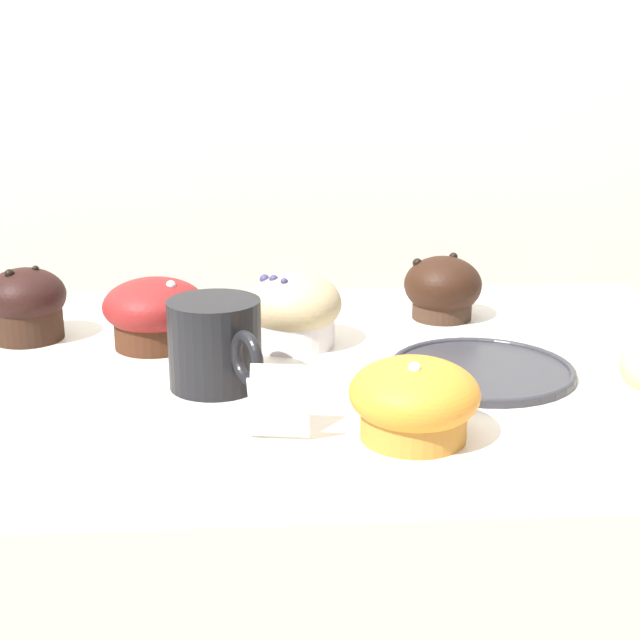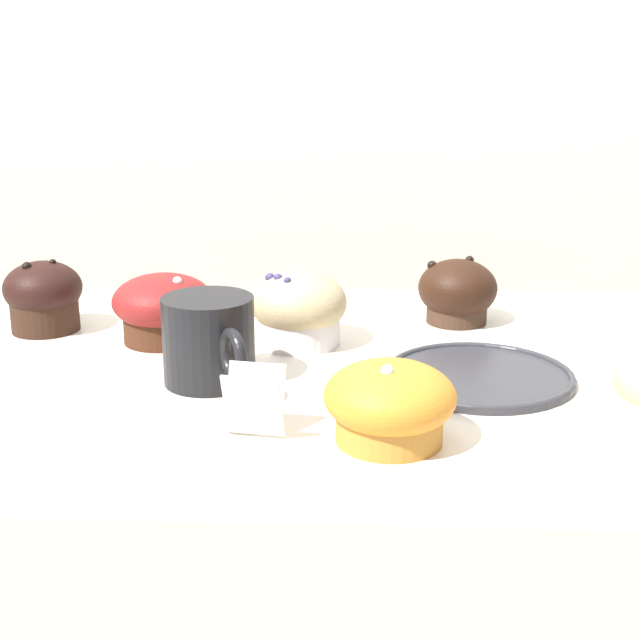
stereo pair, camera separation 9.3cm
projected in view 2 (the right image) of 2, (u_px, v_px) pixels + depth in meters
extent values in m
cube|color=beige|center=(306.00, 250.00, 1.50)|extent=(3.20, 0.10, 1.80)
cylinder|color=silver|center=(299.00, 323.00, 1.00)|extent=(0.09, 0.09, 0.05)
ellipsoid|color=tan|center=(299.00, 303.00, 0.99)|extent=(0.11, 0.11, 0.07)
sphere|color=navy|center=(288.00, 281.00, 0.96)|extent=(0.01, 0.01, 0.01)
sphere|color=navy|center=(270.00, 278.00, 0.98)|extent=(0.01, 0.01, 0.01)
sphere|color=navy|center=(276.00, 278.00, 0.97)|extent=(0.01, 0.01, 0.01)
cylinder|color=#452515|center=(164.00, 321.00, 1.01)|extent=(0.09, 0.09, 0.05)
ellipsoid|color=maroon|center=(163.00, 301.00, 1.00)|extent=(0.11, 0.11, 0.06)
sphere|color=white|center=(177.00, 281.00, 0.98)|extent=(0.01, 0.01, 0.01)
cylinder|color=#3D281C|center=(457.00, 305.00, 1.08)|extent=(0.07, 0.07, 0.04)
ellipsoid|color=black|center=(458.00, 288.00, 1.07)|extent=(0.09, 0.09, 0.07)
sphere|color=black|center=(432.00, 266.00, 1.07)|extent=(0.01, 0.01, 0.01)
sphere|color=black|center=(470.00, 260.00, 1.07)|extent=(0.01, 0.01, 0.01)
cylinder|color=#C98332|center=(389.00, 419.00, 0.75)|extent=(0.09, 0.09, 0.04)
ellipsoid|color=orange|center=(390.00, 396.00, 0.74)|extent=(0.11, 0.11, 0.06)
sphere|color=white|center=(387.00, 371.00, 0.72)|extent=(0.01, 0.01, 0.01)
cylinder|color=#321E14|center=(45.00, 309.00, 1.04)|extent=(0.08, 0.08, 0.05)
ellipsoid|color=black|center=(43.00, 288.00, 1.04)|extent=(0.09, 0.09, 0.06)
sphere|color=black|center=(53.00, 262.00, 1.03)|extent=(0.01, 0.01, 0.01)
sphere|color=black|center=(27.00, 267.00, 1.02)|extent=(0.01, 0.01, 0.01)
cylinder|color=black|center=(209.00, 340.00, 0.88)|extent=(0.09, 0.09, 0.09)
torus|color=black|center=(233.00, 355.00, 0.82)|extent=(0.03, 0.05, 0.05)
cylinder|color=black|center=(207.00, 301.00, 0.86)|extent=(0.08, 0.08, 0.01)
cylinder|color=#2D2D33|center=(479.00, 377.00, 0.89)|extent=(0.19, 0.19, 0.01)
torus|color=#2D2D33|center=(479.00, 374.00, 0.89)|extent=(0.19, 0.19, 0.01)
cube|color=white|center=(261.00, 397.00, 0.76)|extent=(0.05, 0.03, 0.06)
cube|color=silver|center=(255.00, 406.00, 0.74)|extent=(0.05, 0.03, 0.06)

